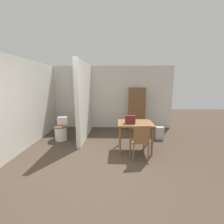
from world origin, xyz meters
name	(u,v)px	position (x,y,z in m)	size (l,w,h in m)	color
ground_plane	(96,174)	(0.00, 0.00, 0.00)	(16.00, 16.00, 0.00)	#4C3D30
wall_back	(107,98)	(0.00, 3.39, 1.25)	(5.27, 0.12, 2.50)	silver
wall_left	(31,103)	(-2.20, 1.66, 1.25)	(0.12, 4.33, 2.50)	silver
partition_wall	(85,101)	(-0.67, 2.26, 1.25)	(0.12, 2.13, 2.50)	silver
dining_table	(135,126)	(0.90, 1.17, 0.68)	(0.93, 0.74, 0.78)	brown
wooden_chair	(140,140)	(0.97, 0.67, 0.49)	(0.47, 0.47, 0.87)	brown
toilet	(61,131)	(-1.40, 1.89, 0.30)	(0.40, 0.55, 0.71)	white
handbag	(130,119)	(0.76, 1.06, 0.90)	(0.26, 0.14, 0.29)	maroon
wooden_cabinet	(137,109)	(1.19, 3.10, 0.83)	(0.62, 0.44, 1.66)	brown
space_heater	(159,133)	(1.83, 2.04, 0.20)	(0.25, 0.20, 0.41)	#BCBCC1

